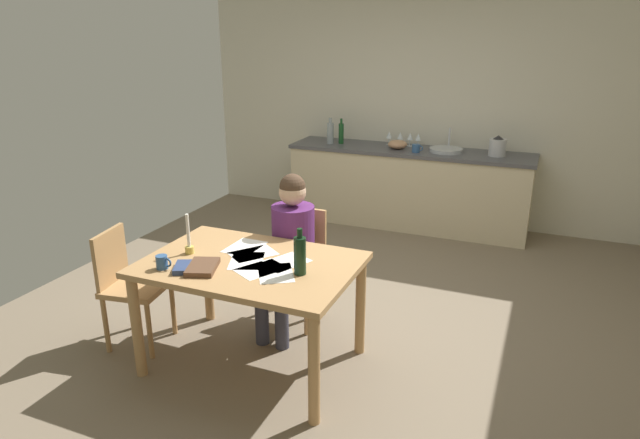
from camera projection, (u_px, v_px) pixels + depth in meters
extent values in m
cube|color=#7A6B56|center=(338.00, 310.00, 4.62)|extent=(5.20, 5.20, 0.04)
cube|color=beige|center=(419.00, 109.00, 6.45)|extent=(5.20, 0.12, 2.60)
cube|color=beige|center=(408.00, 189.00, 6.42)|extent=(2.68, 0.60, 0.86)
cube|color=#4C4C51|center=(410.00, 151.00, 6.28)|extent=(2.72, 0.64, 0.04)
cube|color=tan|center=(250.00, 265.00, 3.62)|extent=(1.37, 0.94, 0.04)
cylinder|color=tan|center=(137.00, 327.00, 3.61)|extent=(0.07, 0.07, 0.72)
cylinder|color=tan|center=(314.00, 370.00, 3.16)|extent=(0.07, 0.07, 0.72)
cylinder|color=tan|center=(208.00, 277.00, 4.33)|extent=(0.07, 0.07, 0.72)
cylinder|color=tan|center=(360.00, 307.00, 3.88)|extent=(0.07, 0.07, 0.72)
cube|color=tan|center=(295.00, 266.00, 4.27)|extent=(0.40, 0.40, 0.04)
cube|color=tan|center=(304.00, 232.00, 4.36)|extent=(0.36, 0.03, 0.40)
cylinder|color=tan|center=(266.00, 299.00, 4.26)|extent=(0.04, 0.04, 0.46)
cylinder|color=tan|center=(306.00, 307.00, 4.14)|extent=(0.04, 0.04, 0.46)
cylinder|color=tan|center=(285.00, 281.00, 4.56)|extent=(0.04, 0.04, 0.46)
cylinder|color=tan|center=(324.00, 288.00, 4.44)|extent=(0.04, 0.04, 0.46)
cylinder|color=#592666|center=(293.00, 238.00, 4.18)|extent=(0.32, 0.32, 0.50)
sphere|color=#D8AD8C|center=(292.00, 192.00, 4.06)|extent=(0.20, 0.20, 0.20)
sphere|color=#473323|center=(292.00, 187.00, 4.05)|extent=(0.19, 0.19, 0.19)
cylinder|color=#383847|center=(273.00, 277.00, 4.12)|extent=(0.13, 0.38, 0.13)
cylinder|color=#383847|center=(262.00, 315.00, 4.03)|extent=(0.10, 0.10, 0.45)
cylinder|color=#383847|center=(293.00, 280.00, 4.07)|extent=(0.13, 0.38, 0.13)
cylinder|color=#383847|center=(282.00, 319.00, 3.97)|extent=(0.10, 0.10, 0.45)
cube|color=tan|center=(137.00, 287.00, 3.96)|extent=(0.46, 0.46, 0.04)
cube|color=tan|center=(110.00, 258.00, 3.94)|extent=(0.09, 0.36, 0.40)
cylinder|color=tan|center=(149.00, 330.00, 3.85)|extent=(0.04, 0.04, 0.44)
cylinder|color=tan|center=(173.00, 307.00, 4.16)|extent=(0.04, 0.04, 0.44)
cylinder|color=tan|center=(106.00, 324.00, 3.92)|extent=(0.04, 0.04, 0.44)
cylinder|color=tan|center=(132.00, 302.00, 4.23)|extent=(0.04, 0.04, 0.44)
cylinder|color=#33598C|center=(162.00, 262.00, 3.50)|extent=(0.07, 0.07, 0.09)
torus|color=#33598C|center=(167.00, 262.00, 3.48)|extent=(0.06, 0.01, 0.06)
cylinder|color=gold|center=(190.00, 250.00, 3.74)|extent=(0.06, 0.06, 0.05)
cylinder|color=white|center=(188.00, 230.00, 3.70)|extent=(0.02, 0.02, 0.23)
cube|color=navy|center=(191.00, 267.00, 3.49)|extent=(0.26, 0.25, 0.03)
cube|color=brown|center=(203.00, 267.00, 3.49)|extent=(0.25, 0.30, 0.03)
cube|color=white|center=(245.00, 247.00, 3.86)|extent=(0.22, 0.30, 0.00)
cube|color=white|center=(261.00, 269.00, 3.50)|extent=(0.33, 0.36, 0.00)
cube|color=white|center=(247.00, 261.00, 3.63)|extent=(0.30, 0.35, 0.00)
cube|color=white|center=(285.00, 262.00, 3.61)|extent=(0.31, 0.36, 0.00)
cube|color=white|center=(276.00, 273.00, 3.45)|extent=(0.33, 0.36, 0.00)
cube|color=white|center=(253.00, 254.00, 3.74)|extent=(0.34, 0.36, 0.00)
cylinder|color=black|center=(300.00, 256.00, 3.40)|extent=(0.08, 0.08, 0.24)
cylinder|color=black|center=(300.00, 233.00, 3.35)|extent=(0.03, 0.03, 0.06)
cylinder|color=#B2B7BC|center=(446.00, 150.00, 6.12)|extent=(0.36, 0.36, 0.04)
cylinder|color=silver|center=(449.00, 138.00, 6.23)|extent=(0.02, 0.02, 0.24)
cylinder|color=#8C999E|center=(330.00, 133.00, 6.52)|extent=(0.08, 0.08, 0.24)
cylinder|color=#8C999E|center=(330.00, 121.00, 6.47)|extent=(0.04, 0.04, 0.06)
cylinder|color=#194C23|center=(341.00, 134.00, 6.53)|extent=(0.06, 0.06, 0.23)
cylinder|color=#194C23|center=(341.00, 121.00, 6.48)|extent=(0.03, 0.03, 0.06)
ellipsoid|color=tan|center=(398.00, 144.00, 6.27)|extent=(0.22, 0.22, 0.10)
cylinder|color=#B7BABF|center=(497.00, 148.00, 5.90)|extent=(0.18, 0.18, 0.18)
cone|color=#262628|center=(498.00, 137.00, 5.87)|extent=(0.11, 0.11, 0.04)
cylinder|color=silver|center=(418.00, 147.00, 6.38)|extent=(0.06, 0.06, 0.00)
cylinder|color=silver|center=(418.00, 143.00, 6.37)|extent=(0.01, 0.01, 0.07)
cone|color=silver|center=(418.00, 137.00, 6.35)|extent=(0.07, 0.07, 0.08)
cylinder|color=silver|center=(410.00, 146.00, 6.42)|extent=(0.06, 0.06, 0.00)
cylinder|color=silver|center=(410.00, 143.00, 6.40)|extent=(0.01, 0.01, 0.07)
cone|color=silver|center=(410.00, 136.00, 6.38)|extent=(0.07, 0.07, 0.08)
cylinder|color=silver|center=(400.00, 145.00, 6.46)|extent=(0.06, 0.06, 0.00)
cylinder|color=silver|center=(400.00, 142.00, 6.45)|extent=(0.01, 0.01, 0.07)
cone|color=silver|center=(400.00, 136.00, 6.42)|extent=(0.07, 0.07, 0.08)
cylinder|color=silver|center=(389.00, 144.00, 6.51)|extent=(0.06, 0.06, 0.00)
cylinder|color=silver|center=(389.00, 141.00, 6.49)|extent=(0.01, 0.01, 0.07)
cone|color=silver|center=(389.00, 135.00, 6.47)|extent=(0.07, 0.07, 0.08)
cylinder|color=#33598C|center=(416.00, 148.00, 6.09)|extent=(0.09, 0.09, 0.09)
torus|color=#33598C|center=(420.00, 148.00, 6.07)|extent=(0.06, 0.01, 0.06)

